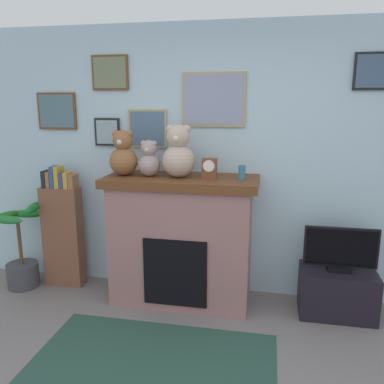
# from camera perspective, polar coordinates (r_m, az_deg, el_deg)

# --- Properties ---
(back_wall) EXTENTS (5.20, 0.15, 2.60)m
(back_wall) POSITION_cam_1_polar(r_m,az_deg,el_deg) (3.89, 4.59, 4.30)
(back_wall) COLOR silver
(back_wall) RESTS_ON ground_plane
(fireplace) EXTENTS (1.40, 0.63, 1.21)m
(fireplace) POSITION_cam_1_polar(r_m,az_deg,el_deg) (3.79, -1.49, -6.77)
(fireplace) COLOR #9B6B68
(fireplace) RESTS_ON ground_plane
(bookshelf) EXTENTS (0.40, 0.16, 1.26)m
(bookshelf) POSITION_cam_1_polar(r_m,az_deg,el_deg) (4.32, -18.07, -5.38)
(bookshelf) COLOR brown
(bookshelf) RESTS_ON ground_plane
(potted_plant) EXTENTS (0.53, 0.51, 0.89)m
(potted_plant) POSITION_cam_1_polar(r_m,az_deg,el_deg) (4.50, -23.28, -8.43)
(potted_plant) COLOR #3F3F44
(potted_plant) RESTS_ON ground_plane
(tv_stand) EXTENTS (0.65, 0.40, 0.42)m
(tv_stand) POSITION_cam_1_polar(r_m,az_deg,el_deg) (3.90, 20.08, -13.37)
(tv_stand) COLOR black
(tv_stand) RESTS_ON ground_plane
(television) EXTENTS (0.63, 0.14, 0.40)m
(television) POSITION_cam_1_polar(r_m,az_deg,el_deg) (3.74, 20.56, -7.81)
(television) COLOR black
(television) RESTS_ON tv_stand
(area_rug) EXTENTS (1.80, 0.96, 0.01)m
(area_rug) POSITION_cam_1_polar(r_m,az_deg,el_deg) (3.24, -5.42, -22.70)
(area_rug) COLOR #27483C
(area_rug) RESTS_ON ground_plane
(candle_jar) EXTENTS (0.06, 0.06, 0.13)m
(candle_jar) POSITION_cam_1_polar(r_m,az_deg,el_deg) (3.52, 7.18, 2.83)
(candle_jar) COLOR teal
(candle_jar) RESTS_ON fireplace
(mantel_clock) EXTENTS (0.13, 0.10, 0.18)m
(mantel_clock) POSITION_cam_1_polar(r_m,az_deg,el_deg) (3.55, 2.53, 3.42)
(mantel_clock) COLOR brown
(mantel_clock) RESTS_ON fireplace
(teddy_bear_cream) EXTENTS (0.26, 0.26, 0.42)m
(teddy_bear_cream) POSITION_cam_1_polar(r_m,az_deg,el_deg) (3.74, -9.85, 5.26)
(teddy_bear_cream) COLOR brown
(teddy_bear_cream) RESTS_ON fireplace
(teddy_bear_brown) EXTENTS (0.21, 0.21, 0.33)m
(teddy_bear_brown) POSITION_cam_1_polar(r_m,az_deg,el_deg) (3.66, -6.18, 4.59)
(teddy_bear_brown) COLOR #A3918F
(teddy_bear_brown) RESTS_ON fireplace
(teddy_bear_grey) EXTENTS (0.30, 0.30, 0.48)m
(teddy_bear_grey) POSITION_cam_1_polar(r_m,az_deg,el_deg) (3.58, -1.95, 5.52)
(teddy_bear_grey) COLOR #BBA893
(teddy_bear_grey) RESTS_ON fireplace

